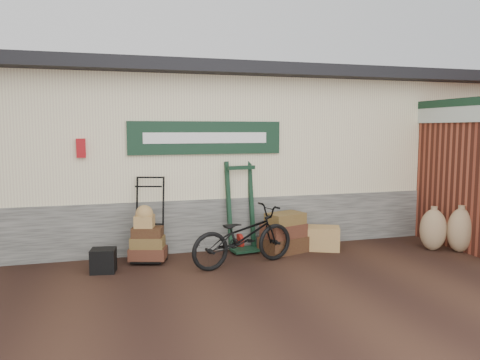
% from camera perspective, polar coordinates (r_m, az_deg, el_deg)
% --- Properties ---
extents(ground, '(80.00, 80.00, 0.00)m').
position_cam_1_polar(ground, '(7.33, -0.07, -10.39)').
color(ground, black).
rests_on(ground, ground).
extents(station_building, '(14.40, 4.10, 3.20)m').
position_cam_1_polar(station_building, '(9.70, -4.60, 3.36)').
color(station_building, '#4C4C47').
rests_on(station_building, ground).
extents(brick_outbuilding, '(1.71, 4.51, 2.62)m').
position_cam_1_polar(brick_outbuilding, '(10.39, 23.67, 1.32)').
color(brick_outbuilding, maroon).
rests_on(brick_outbuilding, ground).
extents(porter_trolley, '(0.80, 0.68, 1.36)m').
position_cam_1_polar(porter_trolley, '(7.61, -11.01, -4.61)').
color(porter_trolley, black).
rests_on(porter_trolley, ground).
extents(green_barrow, '(0.62, 0.54, 1.54)m').
position_cam_1_polar(green_barrow, '(8.03, 0.18, -3.28)').
color(green_barrow, black).
rests_on(green_barrow, ground).
extents(suitcase_stack, '(0.89, 0.71, 0.69)m').
position_cam_1_polar(suitcase_stack, '(8.05, 5.36, -6.37)').
color(suitcase_stack, '#3B1B12').
rests_on(suitcase_stack, ground).
extents(wicker_hamper, '(0.73, 0.63, 0.40)m').
position_cam_1_polar(wicker_hamper, '(8.34, 9.88, -6.99)').
color(wicker_hamper, olive).
rests_on(wicker_hamper, ground).
extents(black_trunk, '(0.40, 0.35, 0.35)m').
position_cam_1_polar(black_trunk, '(7.24, -16.32, -9.40)').
color(black_trunk, black).
rests_on(black_trunk, ground).
extents(bicycle, '(1.02, 1.84, 1.02)m').
position_cam_1_polar(bicycle, '(7.23, 0.40, -6.46)').
color(bicycle, black).
rests_on(bicycle, ground).
extents(burlap_sack_left, '(0.56, 0.53, 0.72)m').
position_cam_1_polar(burlap_sack_left, '(8.80, 22.49, -5.62)').
color(burlap_sack_left, brown).
rests_on(burlap_sack_left, ground).
extents(burlap_sack_right, '(0.48, 0.41, 0.76)m').
position_cam_1_polar(burlap_sack_right, '(8.86, 25.30, -5.56)').
color(burlap_sack_right, brown).
rests_on(burlap_sack_right, ground).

